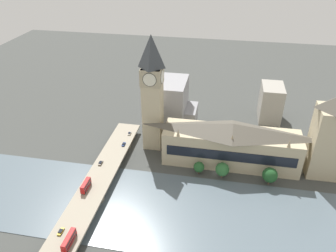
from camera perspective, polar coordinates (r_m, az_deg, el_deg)
The scene contains 18 objects.
ground_plane at distance 210.96m, azimuth 8.24°, elevation -8.24°, with size 600.00×600.00×0.00m, color #424442.
river_water at distance 183.90m, azimuth 7.53°, elevation -15.28°, with size 60.75×360.00×0.30m, color slate.
parliament_hall at distance 214.13m, azimuth 10.90°, elevation -3.02°, with size 23.14×86.39×29.30m.
clock_tower at distance 214.33m, azimuth -2.75°, elevation 6.02°, with size 13.66×13.66×79.40m.
victoria_tower at distance 217.32m, azimuth 26.24°, elevation -1.61°, with size 18.77×18.77×57.54m.
road_bridge at distance 193.11m, azimuth -13.29°, elevation -11.41°, with size 153.50×16.56×5.74m.
double_decker_bus_lead at distance 167.53m, azimuth -16.89°, elevation -18.46°, with size 11.79×2.53×4.92m.
double_decker_bus_mid at distance 193.54m, azimuth -14.14°, elevation -9.96°, with size 10.10×2.52×4.86m.
car_northbound_mid at distance 226.30m, azimuth -7.73°, elevation -3.15°, with size 4.30×1.85×1.35m.
car_northbound_tail at distance 175.06m, azimuth -18.18°, elevation -17.04°, with size 4.73×1.91×1.27m.
car_southbound_mid at distance 211.53m, azimuth -11.67°, elevation -6.29°, with size 4.72×1.87×1.34m.
car_southbound_extra at distance 237.57m, azimuth -6.72°, elevation -1.27°, with size 3.82×1.90×1.39m.
city_block_west at distance 253.34m, azimuth 3.09°, elevation 1.61°, with size 22.50×16.61×16.65m.
city_block_center at distance 248.34m, azimuth 0.69°, elevation 3.78°, with size 32.78×20.97×37.74m.
city_block_east at distance 273.60m, azimuth 17.46°, elevation 3.90°, with size 25.29×16.65×28.63m.
tree_embankment_near at distance 204.98m, azimuth 9.43°, elevation -7.46°, with size 8.49×8.49×10.52m.
tree_embankment_mid at distance 206.38m, azimuth 5.42°, elevation -7.14°, with size 6.70×6.70×8.74m.
tree_embankment_far at distance 205.95m, azimuth 17.32°, elevation -8.16°, with size 9.09×9.09×11.60m.
Camera 1 is at (-164.52, -0.26, 132.05)m, focal length 35.00 mm.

